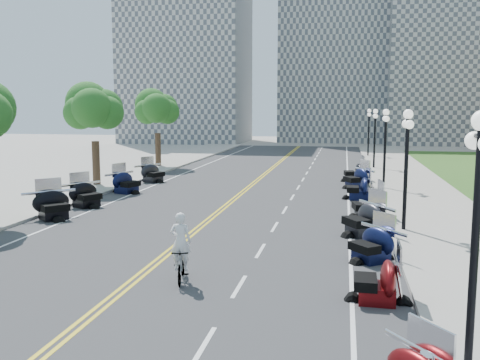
# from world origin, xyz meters

# --- Properties ---
(ground) EXTENTS (160.00, 160.00, 0.00)m
(ground) POSITION_xyz_m (0.00, 0.00, 0.00)
(ground) COLOR gray
(road) EXTENTS (16.00, 90.00, 0.01)m
(road) POSITION_xyz_m (0.00, 10.00, 0.00)
(road) COLOR #333335
(road) RESTS_ON ground
(centerline_yellow_a) EXTENTS (0.12, 90.00, 0.00)m
(centerline_yellow_a) POSITION_xyz_m (-0.12, 10.00, 0.01)
(centerline_yellow_a) COLOR yellow
(centerline_yellow_a) RESTS_ON road
(centerline_yellow_b) EXTENTS (0.12, 90.00, 0.00)m
(centerline_yellow_b) POSITION_xyz_m (0.12, 10.00, 0.01)
(centerline_yellow_b) COLOR yellow
(centerline_yellow_b) RESTS_ON road
(edge_line_north) EXTENTS (0.12, 90.00, 0.00)m
(edge_line_north) POSITION_xyz_m (6.40, 10.00, 0.01)
(edge_line_north) COLOR white
(edge_line_north) RESTS_ON road
(edge_line_south) EXTENTS (0.12, 90.00, 0.00)m
(edge_line_south) POSITION_xyz_m (-6.40, 10.00, 0.01)
(edge_line_south) COLOR white
(edge_line_south) RESTS_ON road
(lane_dash_4) EXTENTS (0.12, 2.00, 0.00)m
(lane_dash_4) POSITION_xyz_m (3.20, -8.00, 0.01)
(lane_dash_4) COLOR white
(lane_dash_4) RESTS_ON road
(lane_dash_5) EXTENTS (0.12, 2.00, 0.00)m
(lane_dash_5) POSITION_xyz_m (3.20, -4.00, 0.01)
(lane_dash_5) COLOR white
(lane_dash_5) RESTS_ON road
(lane_dash_6) EXTENTS (0.12, 2.00, 0.00)m
(lane_dash_6) POSITION_xyz_m (3.20, 0.00, 0.01)
(lane_dash_6) COLOR white
(lane_dash_6) RESTS_ON road
(lane_dash_7) EXTENTS (0.12, 2.00, 0.00)m
(lane_dash_7) POSITION_xyz_m (3.20, 4.00, 0.01)
(lane_dash_7) COLOR white
(lane_dash_7) RESTS_ON road
(lane_dash_8) EXTENTS (0.12, 2.00, 0.00)m
(lane_dash_8) POSITION_xyz_m (3.20, 8.00, 0.01)
(lane_dash_8) COLOR white
(lane_dash_8) RESTS_ON road
(lane_dash_9) EXTENTS (0.12, 2.00, 0.00)m
(lane_dash_9) POSITION_xyz_m (3.20, 12.00, 0.01)
(lane_dash_9) COLOR white
(lane_dash_9) RESTS_ON road
(lane_dash_10) EXTENTS (0.12, 2.00, 0.00)m
(lane_dash_10) POSITION_xyz_m (3.20, 16.00, 0.01)
(lane_dash_10) COLOR white
(lane_dash_10) RESTS_ON road
(lane_dash_11) EXTENTS (0.12, 2.00, 0.00)m
(lane_dash_11) POSITION_xyz_m (3.20, 20.00, 0.01)
(lane_dash_11) COLOR white
(lane_dash_11) RESTS_ON road
(lane_dash_12) EXTENTS (0.12, 2.00, 0.00)m
(lane_dash_12) POSITION_xyz_m (3.20, 24.00, 0.01)
(lane_dash_12) COLOR white
(lane_dash_12) RESTS_ON road
(lane_dash_13) EXTENTS (0.12, 2.00, 0.00)m
(lane_dash_13) POSITION_xyz_m (3.20, 28.00, 0.01)
(lane_dash_13) COLOR white
(lane_dash_13) RESTS_ON road
(lane_dash_14) EXTENTS (0.12, 2.00, 0.00)m
(lane_dash_14) POSITION_xyz_m (3.20, 32.00, 0.01)
(lane_dash_14) COLOR white
(lane_dash_14) RESTS_ON road
(lane_dash_15) EXTENTS (0.12, 2.00, 0.00)m
(lane_dash_15) POSITION_xyz_m (3.20, 36.00, 0.01)
(lane_dash_15) COLOR white
(lane_dash_15) RESTS_ON road
(lane_dash_16) EXTENTS (0.12, 2.00, 0.00)m
(lane_dash_16) POSITION_xyz_m (3.20, 40.00, 0.01)
(lane_dash_16) COLOR white
(lane_dash_16) RESTS_ON road
(lane_dash_17) EXTENTS (0.12, 2.00, 0.00)m
(lane_dash_17) POSITION_xyz_m (3.20, 44.00, 0.01)
(lane_dash_17) COLOR white
(lane_dash_17) RESTS_ON road
(lane_dash_18) EXTENTS (0.12, 2.00, 0.00)m
(lane_dash_18) POSITION_xyz_m (3.20, 48.00, 0.01)
(lane_dash_18) COLOR white
(lane_dash_18) RESTS_ON road
(lane_dash_19) EXTENTS (0.12, 2.00, 0.00)m
(lane_dash_19) POSITION_xyz_m (3.20, 52.00, 0.01)
(lane_dash_19) COLOR white
(lane_dash_19) RESTS_ON road
(sidewalk_north) EXTENTS (5.00, 90.00, 0.15)m
(sidewalk_north) POSITION_xyz_m (10.50, 10.00, 0.07)
(sidewalk_north) COLOR #9E9991
(sidewalk_north) RESTS_ON ground
(sidewalk_south) EXTENTS (5.00, 90.00, 0.15)m
(sidewalk_south) POSITION_xyz_m (-10.50, 10.00, 0.07)
(sidewalk_south) COLOR #9E9991
(sidewalk_south) RESTS_ON ground
(distant_block_a) EXTENTS (18.00, 14.00, 26.00)m
(distant_block_a) POSITION_xyz_m (-18.00, 62.00, 13.00)
(distant_block_a) COLOR gray
(distant_block_a) RESTS_ON ground
(distant_block_b) EXTENTS (16.00, 12.00, 30.00)m
(distant_block_b) POSITION_xyz_m (4.00, 68.00, 15.00)
(distant_block_b) COLOR gray
(distant_block_b) RESTS_ON ground
(distant_block_c) EXTENTS (20.00, 14.00, 22.00)m
(distant_block_c) POSITION_xyz_m (22.00, 65.00, 11.00)
(distant_block_c) COLOR gray
(distant_block_c) RESTS_ON ground
(street_lamp_1) EXTENTS (0.50, 1.20, 4.90)m
(street_lamp_1) POSITION_xyz_m (8.60, -8.00, 2.60)
(street_lamp_1) COLOR black
(street_lamp_1) RESTS_ON sidewalk_north
(street_lamp_2) EXTENTS (0.50, 1.20, 4.90)m
(street_lamp_2) POSITION_xyz_m (8.60, 4.00, 2.60)
(street_lamp_2) COLOR black
(street_lamp_2) RESTS_ON sidewalk_north
(street_lamp_3) EXTENTS (0.50, 1.20, 4.90)m
(street_lamp_3) POSITION_xyz_m (8.60, 16.00, 2.60)
(street_lamp_3) COLOR black
(street_lamp_3) RESTS_ON sidewalk_north
(street_lamp_4) EXTENTS (0.50, 1.20, 4.90)m
(street_lamp_4) POSITION_xyz_m (8.60, 28.00, 2.60)
(street_lamp_4) COLOR black
(street_lamp_4) RESTS_ON sidewalk_north
(street_lamp_5) EXTENTS (0.50, 1.20, 4.90)m
(street_lamp_5) POSITION_xyz_m (8.60, 40.00, 2.60)
(street_lamp_5) COLOR black
(street_lamp_5) RESTS_ON sidewalk_north
(tree_3) EXTENTS (4.80, 4.80, 9.20)m
(tree_3) POSITION_xyz_m (-10.00, 14.00, 4.75)
(tree_3) COLOR #235619
(tree_3) RESTS_ON sidewalk_south
(tree_4) EXTENTS (4.80, 4.80, 9.20)m
(tree_4) POSITION_xyz_m (-10.00, 26.00, 4.75)
(tree_4) COLOR #235619
(tree_4) RESTS_ON sidewalk_south
(motorcycle_n_4) EXTENTS (1.92, 1.92, 1.32)m
(motorcycle_n_4) POSITION_xyz_m (7.04, -4.50, 0.66)
(motorcycle_n_4) COLOR #590A0C
(motorcycle_n_4) RESTS_ON road
(motorcycle_n_5) EXTENTS (2.65, 2.65, 1.32)m
(motorcycle_n_5) POSITION_xyz_m (7.07, -0.64, 0.66)
(motorcycle_n_5) COLOR black
(motorcycle_n_5) RESTS_ON road
(motorcycle_n_6) EXTENTS (2.97, 2.97, 1.52)m
(motorcycle_n_6) POSITION_xyz_m (6.94, 3.06, 0.76)
(motorcycle_n_6) COLOR black
(motorcycle_n_6) RESTS_ON road
(motorcycle_n_7) EXTENTS (2.41, 2.41, 1.46)m
(motorcycle_n_7) POSITION_xyz_m (7.24, 6.68, 0.73)
(motorcycle_n_7) COLOR black
(motorcycle_n_7) RESTS_ON road
(motorcycle_n_8) EXTENTS (2.13, 2.13, 1.47)m
(motorcycle_n_8) POSITION_xyz_m (6.96, 12.01, 0.73)
(motorcycle_n_8) COLOR black
(motorcycle_n_8) RESTS_ON road
(motorcycle_n_9) EXTENTS (2.86, 2.86, 1.49)m
(motorcycle_n_9) POSITION_xyz_m (6.91, 16.39, 0.75)
(motorcycle_n_9) COLOR black
(motorcycle_n_9) RESTS_ON road
(motorcycle_n_10) EXTENTS (2.36, 2.36, 1.49)m
(motorcycle_n_10) POSITION_xyz_m (6.83, 19.61, 0.74)
(motorcycle_n_10) COLOR black
(motorcycle_n_10) RESTS_ON road
(motorcycle_s_6) EXTENTS (3.06, 3.06, 1.52)m
(motorcycle_s_6) POSITION_xyz_m (-7.13, 3.66, 0.76)
(motorcycle_s_6) COLOR black
(motorcycle_s_6) RESTS_ON road
(motorcycle_s_7) EXTENTS (2.87, 2.87, 1.46)m
(motorcycle_s_7) POSITION_xyz_m (-7.11, 6.88, 0.73)
(motorcycle_s_7) COLOR black
(motorcycle_s_7) RESTS_ON road
(motorcycle_s_8) EXTENTS (2.70, 2.70, 1.47)m
(motorcycle_s_8) POSITION_xyz_m (-6.89, 11.63, 0.73)
(motorcycle_s_8) COLOR black
(motorcycle_s_8) RESTS_ON road
(motorcycle_s_9) EXTENTS (2.78, 2.78, 1.43)m
(motorcycle_s_9) POSITION_xyz_m (-7.04, 16.65, 0.72)
(motorcycle_s_9) COLOR black
(motorcycle_s_9) RESTS_ON road
(bicycle) EXTENTS (0.85, 1.80, 1.04)m
(bicycle) POSITION_xyz_m (1.41, -3.88, 0.52)
(bicycle) COLOR #A51414
(bicycle) RESTS_ON road
(cyclist_rider) EXTENTS (0.64, 0.42, 1.76)m
(cyclist_rider) POSITION_xyz_m (1.41, -3.88, 1.92)
(cyclist_rider) COLOR silver
(cyclist_rider) RESTS_ON bicycle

